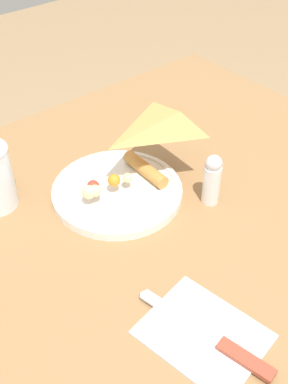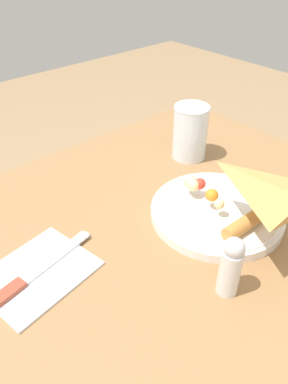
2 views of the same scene
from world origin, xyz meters
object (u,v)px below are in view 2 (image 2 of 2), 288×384
at_px(dining_table, 180,330).
at_px(plate_pizza, 216,208).
at_px(milk_glass, 190,134).
at_px(butter_knife, 31,275).
at_px(napkin_folded, 37,273).
at_px(salt_shaker, 231,266).

height_order(dining_table, plate_pizza, plate_pizza).
height_order(milk_glass, butter_knife, milk_glass).
relative_size(plate_pizza, napkin_folded, 1.33).
bearing_deg(napkin_folded, plate_pizza, -15.89).
bearing_deg(plate_pizza, butter_knife, 164.98).
relative_size(napkin_folded, butter_knife, 0.83).
xyz_separation_m(napkin_folded, butter_knife, (-0.01, -0.00, 0.00)).
distance_m(dining_table, butter_knife, 0.25).
bearing_deg(milk_glass, butter_knife, -168.24).
bearing_deg(milk_glass, salt_shaker, -128.79).
distance_m(plate_pizza, milk_glass, 0.21).
xyz_separation_m(dining_table, plate_pizza, (0.15, 0.07, 0.12)).
distance_m(dining_table, milk_glass, 0.40).
xyz_separation_m(plate_pizza, milk_glass, (0.11, 0.17, 0.04)).
relative_size(dining_table, plate_pizza, 4.29).
xyz_separation_m(butter_knife, salt_shaker, (0.19, -0.20, 0.04)).
distance_m(dining_table, napkin_folded, 0.24).
height_order(plate_pizza, butter_knife, plate_pizza).
xyz_separation_m(dining_table, milk_glass, (0.27, 0.24, 0.16)).
distance_m(napkin_folded, butter_knife, 0.01).
height_order(milk_glass, salt_shaker, milk_glass).
bearing_deg(napkin_folded, dining_table, -47.43).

